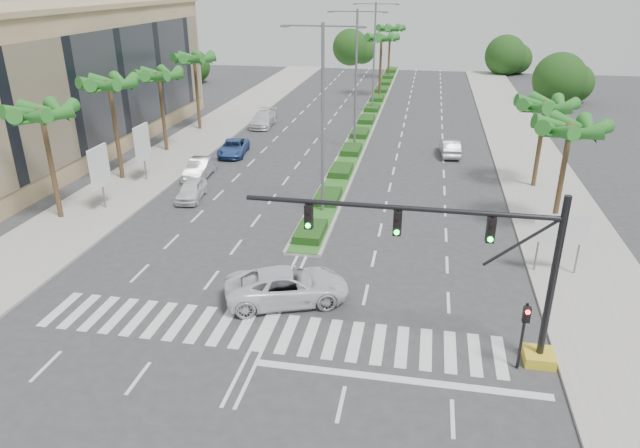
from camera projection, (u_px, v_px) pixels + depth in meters
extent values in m
plane|color=#333335|center=(265.00, 332.00, 25.14)|extent=(160.00, 160.00, 0.00)
cube|color=gray|center=(547.00, 196.00, 40.57)|extent=(6.00, 120.00, 0.15)
cube|color=gray|center=(150.00, 172.00, 45.74)|extent=(6.00, 120.00, 0.15)
cube|color=gray|center=(371.00, 113.00, 65.70)|extent=(2.20, 75.00, 0.20)
cube|color=#26591E|center=(371.00, 112.00, 65.65)|extent=(1.80, 75.00, 0.04)
cube|color=tan|center=(60.00, 80.00, 50.64)|extent=(12.00, 36.00, 12.00)
cube|color=gold|center=(539.00, 357.00, 23.09)|extent=(1.20, 1.20, 0.45)
cylinder|color=black|center=(553.00, 282.00, 21.72)|extent=(0.28, 0.28, 7.00)
cylinder|color=black|center=(398.00, 208.00, 21.71)|extent=(12.00, 0.20, 0.20)
cylinder|color=black|center=(520.00, 243.00, 21.36)|extent=(2.53, 0.12, 2.15)
cube|color=black|center=(491.00, 230.00, 21.37)|extent=(0.32, 0.24, 1.00)
cylinder|color=#19E533|center=(490.00, 239.00, 21.37)|extent=(0.20, 0.06, 0.20)
cube|color=black|center=(397.00, 223.00, 21.96)|extent=(0.32, 0.24, 1.00)
cylinder|color=#19E533|center=(397.00, 232.00, 21.96)|extent=(0.20, 0.06, 0.20)
cube|color=black|center=(309.00, 217.00, 22.56)|extent=(0.32, 0.24, 1.00)
cylinder|color=#19E533|center=(308.00, 226.00, 22.56)|extent=(0.20, 0.06, 0.20)
cylinder|color=black|center=(522.00, 337.00, 22.20)|extent=(0.12, 0.12, 3.00)
cube|color=black|center=(527.00, 314.00, 21.63)|extent=(0.28, 0.22, 0.65)
cylinder|color=red|center=(528.00, 312.00, 21.44)|extent=(0.18, 0.05, 0.18)
cylinder|color=slate|center=(537.00, 248.00, 29.68)|extent=(0.10, 0.10, 2.80)
cylinder|color=slate|center=(578.00, 252.00, 29.34)|extent=(0.10, 0.10, 2.80)
cube|color=#0C6638|center=(562.00, 229.00, 29.03)|extent=(2.60, 0.08, 1.50)
cube|color=white|center=(562.00, 229.00, 28.98)|extent=(2.70, 0.02, 1.60)
cylinder|color=slate|center=(103.00, 190.00, 37.88)|extent=(0.12, 0.12, 2.80)
cube|color=white|center=(99.00, 167.00, 37.24)|extent=(0.18, 2.10, 2.70)
cube|color=#D8594C|center=(99.00, 167.00, 37.24)|extent=(0.12, 2.00, 2.60)
cylinder|color=slate|center=(145.00, 163.00, 43.29)|extent=(0.12, 0.12, 2.80)
cube|color=white|center=(142.00, 143.00, 42.66)|extent=(0.18, 2.10, 2.70)
cube|color=#D8594C|center=(142.00, 143.00, 42.66)|extent=(0.12, 2.00, 2.60)
cylinder|color=brown|center=(52.00, 167.00, 35.58)|extent=(0.32, 0.32, 7.00)
sphere|color=brown|center=(41.00, 113.00, 34.23)|extent=(0.70, 0.70, 0.70)
cone|color=#206620|center=(58.00, 115.00, 34.08)|extent=(0.90, 3.62, 1.50)
cone|color=#206620|center=(60.00, 112.00, 34.93)|extent=(3.39, 2.96, 1.50)
cone|color=#206620|center=(49.00, 111.00, 35.28)|extent=(3.73, 1.68, 1.50)
cone|color=#206620|center=(32.00, 112.00, 34.87)|extent=(2.38, 3.65, 1.50)
cone|color=#206620|center=(21.00, 116.00, 34.01)|extent=(2.38, 3.65, 1.50)
cone|color=#206620|center=(26.00, 118.00, 33.35)|extent=(3.73, 1.68, 1.50)
cone|color=#206620|center=(43.00, 118.00, 33.38)|extent=(3.39, 2.96, 1.50)
cylinder|color=brown|center=(116.00, 133.00, 42.72)|extent=(0.32, 0.32, 7.40)
sphere|color=brown|center=(109.00, 84.00, 41.29)|extent=(0.70, 0.70, 0.70)
cone|color=#206620|center=(123.00, 86.00, 41.14)|extent=(0.90, 3.62, 1.50)
cone|color=#206620|center=(124.00, 84.00, 41.99)|extent=(3.39, 2.96, 1.50)
cone|color=#206620|center=(114.00, 83.00, 42.34)|extent=(3.73, 1.68, 1.50)
cone|color=#206620|center=(100.00, 84.00, 41.93)|extent=(2.38, 3.65, 1.50)
cone|color=#206620|center=(93.00, 86.00, 41.07)|extent=(2.38, 3.65, 1.50)
cone|color=#206620|center=(98.00, 88.00, 40.40)|extent=(3.73, 1.68, 1.50)
cone|color=#206620|center=(112.00, 88.00, 40.44)|extent=(3.39, 2.96, 1.50)
cylinder|color=brown|center=(163.00, 114.00, 50.05)|extent=(0.32, 0.32, 6.80)
sphere|color=brown|center=(159.00, 75.00, 48.75)|extent=(0.70, 0.70, 0.70)
cone|color=#206620|center=(171.00, 77.00, 48.60)|extent=(0.90, 3.62, 1.50)
cone|color=#206620|center=(171.00, 75.00, 49.45)|extent=(3.39, 2.96, 1.50)
cone|color=#206620|center=(162.00, 75.00, 49.80)|extent=(3.73, 1.68, 1.50)
cone|color=#206620|center=(151.00, 75.00, 49.39)|extent=(2.38, 3.65, 1.50)
cone|color=#206620|center=(146.00, 77.00, 48.52)|extent=(2.38, 3.65, 1.50)
cone|color=#206620|center=(151.00, 78.00, 47.86)|extent=(3.73, 1.68, 1.50)
cone|color=#206620|center=(162.00, 78.00, 47.89)|extent=(3.39, 2.96, 1.50)
cylinder|color=brown|center=(197.00, 95.00, 57.19)|extent=(0.32, 0.32, 7.20)
sphere|color=brown|center=(194.00, 59.00, 55.81)|extent=(0.70, 0.70, 0.70)
cone|color=#206620|center=(205.00, 60.00, 55.66)|extent=(0.90, 3.62, 1.50)
cone|color=#206620|center=(204.00, 59.00, 56.50)|extent=(3.39, 2.96, 1.50)
cone|color=#206620|center=(196.00, 58.00, 56.85)|extent=(3.73, 1.68, 1.50)
cone|color=#206620|center=(187.00, 59.00, 56.44)|extent=(2.38, 3.65, 1.50)
cone|color=#206620|center=(183.00, 60.00, 55.58)|extent=(2.38, 3.65, 1.50)
cone|color=#206620|center=(188.00, 61.00, 54.92)|extent=(3.73, 1.68, 1.50)
cone|color=#206620|center=(198.00, 61.00, 54.95)|extent=(3.39, 2.96, 1.50)
cylinder|color=brown|center=(561.00, 180.00, 34.02)|extent=(0.32, 0.32, 6.50)
sphere|color=brown|center=(570.00, 128.00, 32.77)|extent=(0.70, 0.70, 0.70)
cone|color=#206620|center=(590.00, 131.00, 32.62)|extent=(0.90, 3.62, 1.50)
cone|color=#206620|center=(579.00, 127.00, 33.47)|extent=(3.39, 2.96, 1.50)
cone|color=#206620|center=(562.00, 126.00, 33.82)|extent=(3.73, 1.68, 1.50)
cone|color=#206620|center=(551.00, 127.00, 33.41)|extent=(2.38, 3.65, 1.50)
cone|color=#206620|center=(554.00, 131.00, 32.54)|extent=(2.38, 3.65, 1.50)
cone|color=#206620|center=(570.00, 134.00, 31.88)|extent=(3.73, 1.68, 1.50)
cone|color=#206620|center=(586.00, 134.00, 31.91)|extent=(3.39, 2.96, 1.50)
cylinder|color=brown|center=(539.00, 147.00, 41.29)|extent=(0.32, 0.32, 6.20)
sphere|color=brown|center=(546.00, 106.00, 40.10)|extent=(0.70, 0.70, 0.70)
cone|color=#206620|center=(562.00, 108.00, 39.96)|extent=(0.90, 3.62, 1.50)
cone|color=#206620|center=(553.00, 105.00, 40.80)|extent=(3.39, 2.96, 1.50)
cone|color=#206620|center=(539.00, 104.00, 41.15)|extent=(3.73, 1.68, 1.50)
cone|color=#206620|center=(530.00, 105.00, 40.74)|extent=(2.38, 3.65, 1.50)
cone|color=#206620|center=(532.00, 108.00, 39.88)|extent=(2.38, 3.65, 1.50)
cone|color=#206620|center=(544.00, 110.00, 39.22)|extent=(3.73, 1.68, 1.50)
cone|color=#206620|center=(558.00, 110.00, 39.25)|extent=(3.39, 2.96, 1.50)
cylinder|color=brown|center=(380.00, 68.00, 73.27)|extent=(0.32, 0.32, 7.50)
sphere|color=brown|center=(382.00, 38.00, 71.83)|extent=(0.70, 0.70, 0.70)
cone|color=#206620|center=(390.00, 39.00, 71.68)|extent=(0.90, 3.62, 1.50)
cone|color=#206620|center=(387.00, 38.00, 72.53)|extent=(3.39, 2.96, 1.50)
cone|color=#206620|center=(380.00, 38.00, 72.88)|extent=(3.73, 1.68, 1.50)
cone|color=#206620|center=(374.00, 39.00, 72.47)|extent=(2.38, 3.65, 1.50)
cone|color=#206620|center=(373.00, 39.00, 71.60)|extent=(2.38, 3.65, 1.50)
cone|color=#206620|center=(379.00, 40.00, 70.94)|extent=(3.73, 1.68, 1.50)
cone|color=#206620|center=(386.00, 40.00, 70.97)|extent=(3.39, 2.96, 1.50)
cylinder|color=brown|center=(389.00, 54.00, 86.81)|extent=(0.32, 0.32, 7.50)
sphere|color=brown|center=(390.00, 29.00, 85.36)|extent=(0.70, 0.70, 0.70)
cone|color=#206620|center=(398.00, 30.00, 85.21)|extent=(0.90, 3.62, 1.50)
cone|color=#206620|center=(395.00, 29.00, 86.06)|extent=(3.39, 2.96, 1.50)
cone|color=#206620|center=(389.00, 29.00, 86.41)|extent=(3.73, 1.68, 1.50)
cone|color=#206620|center=(384.00, 29.00, 86.00)|extent=(2.38, 3.65, 1.50)
cone|color=#206620|center=(383.00, 30.00, 85.14)|extent=(2.38, 3.65, 1.50)
cone|color=#206620|center=(388.00, 30.00, 84.47)|extent=(3.73, 1.68, 1.50)
cone|color=#206620|center=(394.00, 30.00, 84.51)|extent=(3.39, 2.96, 1.50)
cylinder|color=slate|center=(323.00, 124.00, 35.39)|extent=(0.20, 0.20, 12.00)
cylinder|color=slate|center=(303.00, 25.00, 33.30)|extent=(2.40, 0.10, 0.10)
cylinder|color=slate|center=(343.00, 26.00, 32.89)|extent=(2.40, 0.10, 0.10)
cube|color=slate|center=(285.00, 26.00, 33.50)|extent=(0.50, 0.25, 0.12)
cube|color=slate|center=(362.00, 27.00, 32.72)|extent=(0.50, 0.25, 0.12)
cylinder|color=slate|center=(356.00, 82.00, 49.83)|extent=(0.20, 0.20, 12.00)
cylinder|color=slate|center=(343.00, 11.00, 47.73)|extent=(2.40, 0.10, 0.10)
cylinder|color=slate|center=(372.00, 12.00, 47.32)|extent=(2.40, 0.10, 0.10)
cube|color=slate|center=(330.00, 12.00, 47.94)|extent=(0.50, 0.25, 0.12)
cube|color=slate|center=(385.00, 12.00, 47.16)|extent=(0.50, 0.25, 0.12)
cylinder|color=slate|center=(374.00, 59.00, 64.26)|extent=(0.20, 0.20, 12.00)
cylinder|color=slate|center=(365.00, 4.00, 62.17)|extent=(2.40, 0.10, 0.10)
cylinder|color=slate|center=(387.00, 4.00, 61.76)|extent=(2.40, 0.10, 0.10)
cube|color=slate|center=(355.00, 4.00, 62.37)|extent=(0.50, 0.25, 0.12)
cube|color=slate|center=(397.00, 4.00, 61.59)|extent=(0.50, 0.25, 0.12)
imported|color=silver|center=(191.00, 190.00, 40.03)|extent=(2.05, 4.08, 1.33)
imported|color=#B2B1B6|center=(200.00, 168.00, 44.45)|extent=(1.81, 4.51, 1.46)
imported|color=#2F4F90|center=(233.00, 148.00, 50.07)|extent=(2.74, 4.96, 1.31)
imported|color=silver|center=(263.00, 119.00, 59.80)|extent=(2.37, 5.35, 1.53)
imported|color=silver|center=(287.00, 286.00, 27.23)|extent=(6.51, 4.66, 1.65)
imported|color=#BABBBF|center=(450.00, 148.00, 49.90)|extent=(1.86, 4.44, 1.43)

